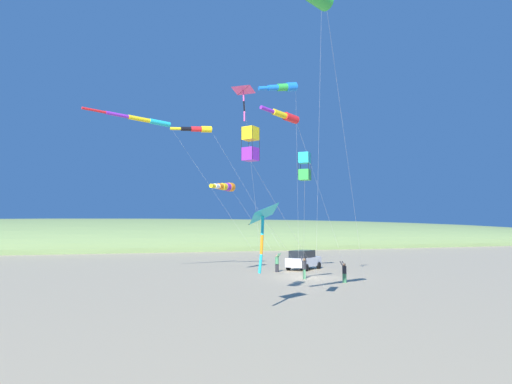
{
  "coord_description": "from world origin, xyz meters",
  "views": [
    {
      "loc": [
        -33.22,
        15.96,
        3.98
      ],
      "look_at": [
        -6.04,
        6.47,
        6.29
      ],
      "focal_mm": 31.63,
      "sensor_mm": 36.0,
      "label": 1
    }
  ],
  "objects_px": {
    "parked_car": "(303,260)",
    "kite_box_purple_drifting": "(251,144)",
    "kite_windsock_blue_topmost": "(225,187)",
    "kite_windsock_white_trailing": "(285,116)",
    "kite_windsock_black_fish_shape": "(283,87)",
    "kite_box_yellow_midlevel": "(305,167)",
    "kite_delta_red_high_left": "(243,91)",
    "person_adult_flyer": "(304,266)",
    "kite_windsock_long_streamer_right": "(197,129)",
    "kite_windsock_teal_far_right": "(141,119)",
    "person_child_green_jacket": "(277,262)",
    "cooler_box": "(289,266)",
    "person_child_grey_jacket": "(344,271)",
    "kite_delta_green_low_center": "(262,215)"
  },
  "relations": [
    {
      "from": "parked_car",
      "to": "kite_box_purple_drifting",
      "type": "xyz_separation_m",
      "value": [
        -18.47,
        11.56,
        7.26
      ]
    },
    {
      "from": "kite_windsock_blue_topmost",
      "to": "kite_windsock_white_trailing",
      "type": "xyz_separation_m",
      "value": [
        -13.68,
        0.09,
        2.98
      ]
    },
    {
      "from": "kite_box_purple_drifting",
      "to": "kite_windsock_white_trailing",
      "type": "height_order",
      "value": "kite_windsock_white_trailing"
    },
    {
      "from": "kite_windsock_black_fish_shape",
      "to": "kite_windsock_blue_topmost",
      "type": "bearing_deg",
      "value": 22.23
    },
    {
      "from": "kite_box_yellow_midlevel",
      "to": "kite_delta_red_high_left",
      "type": "bearing_deg",
      "value": -0.98
    },
    {
      "from": "person_adult_flyer",
      "to": "kite_windsock_long_streamer_right",
      "type": "relative_size",
      "value": 0.14
    },
    {
      "from": "kite_box_purple_drifting",
      "to": "kite_windsock_teal_far_right",
      "type": "distance_m",
      "value": 18.16
    },
    {
      "from": "person_child_green_jacket",
      "to": "parked_car",
      "type": "bearing_deg",
      "value": -66.25
    },
    {
      "from": "parked_car",
      "to": "kite_windsock_teal_far_right",
      "type": "distance_m",
      "value": 19.79
    },
    {
      "from": "parked_car",
      "to": "cooler_box",
      "type": "height_order",
      "value": "parked_car"
    },
    {
      "from": "kite_delta_red_high_left",
      "to": "kite_windsock_blue_topmost",
      "type": "height_order",
      "value": "kite_delta_red_high_left"
    },
    {
      "from": "person_adult_flyer",
      "to": "kite_windsock_blue_topmost",
      "type": "relative_size",
      "value": 0.2
    },
    {
      "from": "parked_car",
      "to": "person_child_grey_jacket",
      "type": "xyz_separation_m",
      "value": [
        -10.47,
        1.63,
        -0.1
      ]
    },
    {
      "from": "kite_delta_green_low_center",
      "to": "person_adult_flyer",
      "type": "bearing_deg",
      "value": -32.86
    },
    {
      "from": "cooler_box",
      "to": "kite_windsock_blue_topmost",
      "type": "distance_m",
      "value": 11.75
    },
    {
      "from": "person_adult_flyer",
      "to": "kite_windsock_teal_far_right",
      "type": "height_order",
      "value": "kite_windsock_teal_far_right"
    },
    {
      "from": "person_child_green_jacket",
      "to": "kite_windsock_blue_topmost",
      "type": "distance_m",
      "value": 8.41
    },
    {
      "from": "person_child_green_jacket",
      "to": "kite_windsock_teal_far_right",
      "type": "distance_m",
      "value": 17.26
    },
    {
      "from": "kite_box_purple_drifting",
      "to": "kite_delta_green_low_center",
      "type": "height_order",
      "value": "kite_box_purple_drifting"
    },
    {
      "from": "kite_windsock_long_streamer_right",
      "to": "kite_windsock_blue_topmost",
      "type": "relative_size",
      "value": 1.49
    },
    {
      "from": "person_child_green_jacket",
      "to": "kite_delta_green_low_center",
      "type": "xyz_separation_m",
      "value": [
        -18.33,
        8.14,
        3.68
      ]
    },
    {
      "from": "person_child_grey_jacket",
      "to": "kite_box_yellow_midlevel",
      "type": "height_order",
      "value": "kite_box_yellow_midlevel"
    },
    {
      "from": "cooler_box",
      "to": "kite_windsock_teal_far_right",
      "type": "xyz_separation_m",
      "value": [
        -3.83,
        15.08,
        12.88
      ]
    },
    {
      "from": "kite_windsock_black_fish_shape",
      "to": "kite_windsock_long_streamer_right",
      "type": "bearing_deg",
      "value": 34.74
    },
    {
      "from": "kite_windsock_teal_far_right",
      "to": "kite_windsock_blue_topmost",
      "type": "relative_size",
      "value": 2.03
    },
    {
      "from": "person_child_green_jacket",
      "to": "kite_windsock_long_streamer_right",
      "type": "height_order",
      "value": "kite_windsock_long_streamer_right"
    },
    {
      "from": "kite_windsock_black_fish_shape",
      "to": "kite_windsock_teal_far_right",
      "type": "height_order",
      "value": "kite_windsock_black_fish_shape"
    },
    {
      "from": "kite_windsock_blue_topmost",
      "to": "kite_box_purple_drifting",
      "type": "bearing_deg",
      "value": 169.24
    },
    {
      "from": "person_adult_flyer",
      "to": "person_child_green_jacket",
      "type": "height_order",
      "value": "person_adult_flyer"
    },
    {
      "from": "parked_car",
      "to": "kite_delta_red_high_left",
      "type": "xyz_separation_m",
      "value": [
        -10.19,
        9.33,
        12.66
      ]
    },
    {
      "from": "person_adult_flyer",
      "to": "kite_box_yellow_midlevel",
      "type": "xyz_separation_m",
      "value": [
        -13.23,
        6.18,
        5.93
      ]
    },
    {
      "from": "cooler_box",
      "to": "kite_box_yellow_midlevel",
      "type": "height_order",
      "value": "kite_box_yellow_midlevel"
    },
    {
      "from": "kite_windsock_black_fish_shape",
      "to": "kite_windsock_white_trailing",
      "type": "bearing_deg",
      "value": 158.04
    },
    {
      "from": "parked_car",
      "to": "kite_delta_green_low_center",
      "type": "relative_size",
      "value": 0.41
    },
    {
      "from": "cooler_box",
      "to": "person_child_green_jacket",
      "type": "bearing_deg",
      "value": 143.6
    },
    {
      "from": "kite_delta_green_low_center",
      "to": "kite_box_yellow_midlevel",
      "type": "xyz_separation_m",
      "value": [
        -0.66,
        -1.94,
        2.28
      ]
    },
    {
      "from": "person_child_grey_jacket",
      "to": "kite_windsock_black_fish_shape",
      "type": "height_order",
      "value": "kite_windsock_black_fish_shape"
    },
    {
      "from": "kite_windsock_teal_far_right",
      "to": "kite_windsock_white_trailing",
      "type": "relative_size",
      "value": 1.64
    },
    {
      "from": "kite_box_purple_drifting",
      "to": "kite_windsock_white_trailing",
      "type": "xyz_separation_m",
      "value": [
        2.68,
        -3.02,
        2.33
      ]
    },
    {
      "from": "kite_windsock_white_trailing",
      "to": "kite_windsock_black_fish_shape",
      "type": "bearing_deg",
      "value": -21.96
    },
    {
      "from": "kite_box_purple_drifting",
      "to": "kite_windsock_teal_far_right",
      "type": "bearing_deg",
      "value": 13.2
    },
    {
      "from": "parked_car",
      "to": "kite_delta_red_high_left",
      "type": "height_order",
      "value": "kite_delta_red_high_left"
    },
    {
      "from": "kite_box_purple_drifting",
      "to": "cooler_box",
      "type": "bearing_deg",
      "value": -27.99
    },
    {
      "from": "person_adult_flyer",
      "to": "kite_box_purple_drifting",
      "type": "xyz_separation_m",
      "value": [
        -11.26,
        8.24,
        7.25
      ]
    },
    {
      "from": "kite_windsock_long_streamer_right",
      "to": "kite_box_yellow_midlevel",
      "type": "height_order",
      "value": "kite_windsock_long_streamer_right"
    },
    {
      "from": "person_child_green_jacket",
      "to": "kite_box_yellow_midlevel",
      "type": "distance_m",
      "value": 20.85
    },
    {
      "from": "kite_box_yellow_midlevel",
      "to": "kite_windsock_teal_far_right",
      "type": "bearing_deg",
      "value": 17.65
    },
    {
      "from": "kite_delta_red_high_left",
      "to": "kite_delta_green_low_center",
      "type": "bearing_deg",
      "value": 167.57
    },
    {
      "from": "kite_delta_green_low_center",
      "to": "person_child_green_jacket",
      "type": "bearing_deg",
      "value": -23.94
    },
    {
      "from": "person_adult_flyer",
      "to": "kite_windsock_long_streamer_right",
      "type": "bearing_deg",
      "value": 52.54
    }
  ]
}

